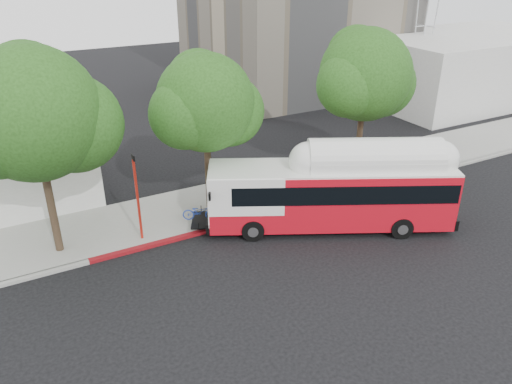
# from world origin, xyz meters

# --- Properties ---
(ground) EXTENTS (120.00, 120.00, 0.00)m
(ground) POSITION_xyz_m (0.00, 0.00, 0.00)
(ground) COLOR black
(ground) RESTS_ON ground
(sidewalk) EXTENTS (60.00, 5.00, 0.15)m
(sidewalk) POSITION_xyz_m (0.00, 6.50, 0.07)
(sidewalk) COLOR gray
(sidewalk) RESTS_ON ground
(curb_strip) EXTENTS (60.00, 0.30, 0.15)m
(curb_strip) POSITION_xyz_m (0.00, 3.90, 0.07)
(curb_strip) COLOR gray
(curb_strip) RESTS_ON ground
(red_curb_segment) EXTENTS (10.00, 0.32, 0.16)m
(red_curb_segment) POSITION_xyz_m (-3.00, 3.90, 0.08)
(red_curb_segment) COLOR maroon
(red_curb_segment) RESTS_ON ground
(street_tree_left) EXTENTS (6.67, 5.80, 9.74)m
(street_tree_left) POSITION_xyz_m (-8.53, 5.56, 6.60)
(street_tree_left) COLOR #2D2116
(street_tree_left) RESTS_ON ground
(street_tree_mid) EXTENTS (5.75, 5.00, 8.62)m
(street_tree_mid) POSITION_xyz_m (-0.59, 6.06, 5.91)
(street_tree_mid) COLOR #2D2116
(street_tree_mid) RESTS_ON ground
(street_tree_right) EXTENTS (6.21, 5.40, 9.18)m
(street_tree_right) POSITION_xyz_m (9.44, 5.86, 6.26)
(street_tree_right) COLOR #2D2116
(street_tree_right) RESTS_ON ground
(horizon_block) EXTENTS (20.00, 12.00, 6.00)m
(horizon_block) POSITION_xyz_m (30.00, 16.00, 3.00)
(horizon_block) COLOR silver
(horizon_block) RESTS_ON ground
(transit_bus) EXTENTS (12.76, 7.86, 3.88)m
(transit_bus) POSITION_xyz_m (3.78, 1.37, 1.81)
(transit_bus) COLOR red
(transit_bus) RESTS_ON ground
(signal_pole) EXTENTS (0.13, 0.43, 4.58)m
(signal_pole) POSITION_xyz_m (-5.24, 4.67, 2.35)
(signal_pole) COLOR red
(signal_pole) RESTS_ON ground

